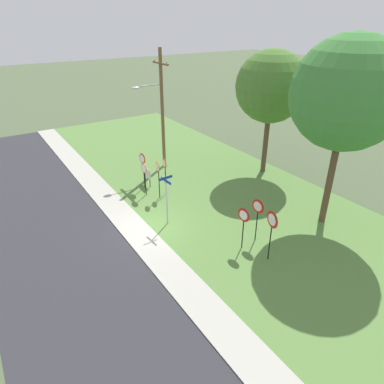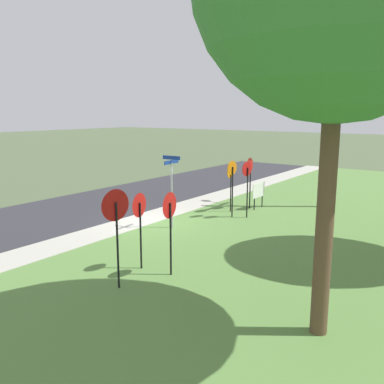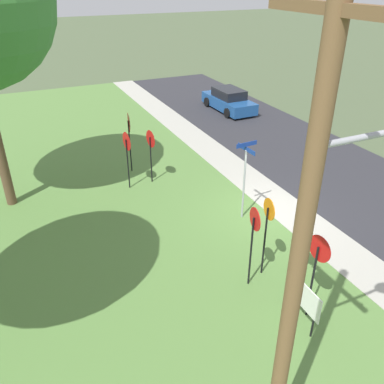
% 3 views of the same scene
% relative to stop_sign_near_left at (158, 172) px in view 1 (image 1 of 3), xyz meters
% --- Properties ---
extents(ground_plane, '(160.00, 160.00, 0.00)m').
position_rel_stop_sign_near_left_xyz_m(ground_plane, '(2.82, -2.07, -1.82)').
color(ground_plane, '#4C5B3D').
extents(road_asphalt, '(44.00, 6.40, 0.01)m').
position_rel_stop_sign_near_left_xyz_m(road_asphalt, '(2.82, -6.87, -1.82)').
color(road_asphalt, '#2D2D33').
rests_on(road_asphalt, ground_plane).
extents(sidewalk_strip, '(44.00, 1.60, 0.06)m').
position_rel_stop_sign_near_left_xyz_m(sidewalk_strip, '(2.82, -2.87, -1.79)').
color(sidewalk_strip, '#ADAA9E').
rests_on(sidewalk_strip, ground_plane).
extents(grass_median, '(44.00, 12.00, 0.04)m').
position_rel_stop_sign_near_left_xyz_m(grass_median, '(2.82, 3.93, -1.80)').
color(grass_median, '#567F3D').
rests_on(grass_median, ground_plane).
extents(stop_sign_near_left, '(0.63, 0.12, 2.50)m').
position_rel_stop_sign_near_left_xyz_m(stop_sign_near_left, '(0.00, 0.00, 0.00)').
color(stop_sign_near_left, black).
rests_on(stop_sign_near_left, grass_median).
extents(stop_sign_near_right, '(0.65, 0.11, 2.23)m').
position_rel_stop_sign_near_left_xyz_m(stop_sign_near_right, '(-0.82, -0.57, -0.18)').
color(stop_sign_near_right, black).
rests_on(stop_sign_near_right, grass_median).
extents(stop_sign_far_left, '(0.64, 0.13, 2.49)m').
position_rel_stop_sign_near_left_xyz_m(stop_sign_far_left, '(-0.24, 0.61, 0.00)').
color(stop_sign_far_left, black).
rests_on(stop_sign_far_left, grass_median).
extents(stop_sign_far_center, '(0.69, 0.11, 2.45)m').
position_rel_stop_sign_near_left_xyz_m(stop_sign_far_center, '(-1.90, -0.13, -0.01)').
color(stop_sign_far_center, black).
rests_on(stop_sign_far_center, grass_median).
extents(yield_sign_near_left, '(0.72, 0.15, 2.29)m').
position_rel_stop_sign_near_left_xyz_m(yield_sign_near_left, '(6.97, 0.94, -0.08)').
color(yield_sign_near_left, black).
rests_on(yield_sign_near_left, grass_median).
extents(yield_sign_near_right, '(0.75, 0.14, 2.41)m').
position_rel_stop_sign_near_left_xyz_m(yield_sign_near_right, '(6.84, 1.96, 0.02)').
color(yield_sign_near_right, black).
rests_on(yield_sign_near_right, grass_median).
extents(yield_sign_far_left, '(0.83, 0.18, 2.66)m').
position_rel_stop_sign_near_left_xyz_m(yield_sign_far_left, '(8.35, 1.40, 0.22)').
color(yield_sign_far_left, black).
rests_on(yield_sign_far_left, grass_median).
extents(street_name_post, '(0.96, 0.82, 2.90)m').
position_rel_stop_sign_near_left_xyz_m(street_name_post, '(2.94, -1.05, -0.05)').
color(street_name_post, '#9EA0A8').
rests_on(street_name_post, grass_median).
extents(utility_pole, '(2.10, 2.38, 8.57)m').
position_rel_stop_sign_near_left_xyz_m(utility_pole, '(-4.49, 2.70, 2.85)').
color(utility_pole, brown).
rests_on(utility_pole, grass_median).
extents(notice_board, '(1.10, 0.08, 1.25)m').
position_rel_stop_sign_near_left_xyz_m(notice_board, '(-2.14, 0.24, -0.95)').
color(notice_board, black).
rests_on(notice_board, grass_median).
extents(oak_tree_left, '(4.86, 4.86, 8.62)m').
position_rel_stop_sign_near_left_xyz_m(oak_tree_left, '(0.48, 8.57, 4.38)').
color(oak_tree_left, brown).
rests_on(oak_tree_left, grass_median).
extents(oak_tree_right, '(5.54, 5.54, 9.89)m').
position_rel_stop_sign_near_left_xyz_m(oak_tree_right, '(7.50, 6.51, 5.32)').
color(oak_tree_right, brown).
rests_on(oak_tree_right, grass_median).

